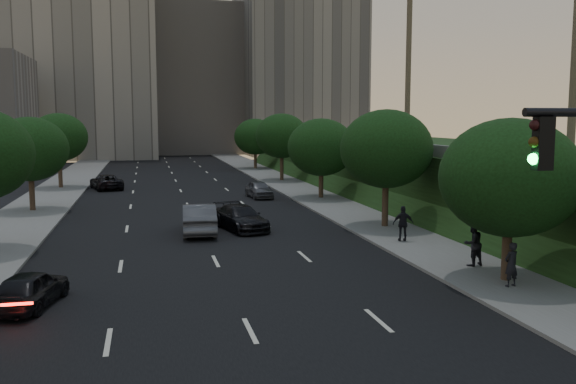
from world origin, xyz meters
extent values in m
cube|color=black|center=(0.00, 30.00, 0.01)|extent=(16.00, 140.00, 0.02)
cube|color=slate|center=(10.25, 30.00, 0.07)|extent=(4.50, 140.00, 0.15)
cube|color=slate|center=(-10.25, 30.00, 0.07)|extent=(4.50, 140.00, 0.15)
cube|color=black|center=(22.00, 28.00, 2.00)|extent=(18.00, 90.00, 4.00)
cube|color=slate|center=(13.50, 28.00, 4.35)|extent=(0.35, 90.00, 0.70)
cube|color=gray|center=(-14.00, 92.00, 16.00)|extent=(26.00, 20.00, 32.00)
cube|color=#A39C96|center=(6.00, 102.00, 13.00)|extent=(22.00, 18.00, 26.00)
cube|color=gray|center=(24.00, 96.00, 18.00)|extent=(20.00, 22.00, 36.00)
cylinder|color=#38281C|center=(10.30, 8.00, 1.43)|extent=(0.36, 0.36, 2.86)
ellipsoid|color=black|center=(10.30, 8.00, 4.03)|extent=(5.20, 5.20, 4.42)
cylinder|color=#38281C|center=(10.30, 20.00, 1.61)|extent=(0.36, 0.36, 3.21)
ellipsoid|color=black|center=(10.30, 20.00, 4.53)|extent=(5.20, 5.20, 4.42)
cylinder|color=#38281C|center=(10.30, 33.00, 1.43)|extent=(0.36, 0.36, 2.86)
ellipsoid|color=black|center=(10.30, 33.00, 4.03)|extent=(5.20, 5.20, 4.42)
cylinder|color=#38281C|center=(10.30, 47.00, 1.61)|extent=(0.36, 0.36, 3.21)
ellipsoid|color=black|center=(10.30, 47.00, 4.53)|extent=(5.20, 5.20, 4.42)
cylinder|color=#38281C|center=(10.30, 62.00, 1.43)|extent=(0.36, 0.36, 2.86)
ellipsoid|color=black|center=(10.30, 62.00, 4.03)|extent=(5.20, 5.20, 4.42)
cylinder|color=#38281C|center=(-10.30, 31.00, 1.50)|extent=(0.36, 0.36, 2.99)
ellipsoid|color=black|center=(-10.30, 31.00, 4.22)|extent=(5.00, 5.00, 4.25)
cylinder|color=#38281C|center=(-10.30, 45.00, 1.63)|extent=(0.36, 0.36, 3.26)
ellipsoid|color=black|center=(-10.30, 45.00, 4.59)|extent=(5.00, 5.00, 4.25)
cylinder|color=#4C4233|center=(17.50, 14.00, 10.00)|extent=(0.40, 0.40, 12.00)
cylinder|color=#4C4233|center=(16.00, 30.00, 11.25)|extent=(0.40, 0.40, 14.50)
cube|color=black|center=(4.04, -2.52, 5.75)|extent=(0.32, 0.22, 0.95)
sphere|color=black|center=(3.86, -2.52, 6.08)|extent=(0.20, 0.20, 0.20)
sphere|color=#3F2B0A|center=(3.86, -2.52, 5.78)|extent=(0.20, 0.20, 0.20)
sphere|color=#19F24C|center=(3.86, -2.52, 5.48)|extent=(0.20, 0.20, 0.20)
imported|color=black|center=(-6.67, 8.90, 0.63)|extent=(2.35, 3.97, 1.27)
imported|color=#4C4D52|center=(-0.13, 20.76, 0.82)|extent=(2.01, 5.08, 1.65)
imported|color=black|center=(-6.33, 43.71, 0.67)|extent=(3.36, 5.20, 1.33)
imported|color=black|center=(2.25, 21.36, 0.69)|extent=(2.98, 5.07, 1.38)
imported|color=#4C4D52|center=(5.76, 34.88, 0.67)|extent=(1.90, 4.06, 1.34)
imported|color=black|center=(9.92, 7.10, 0.96)|extent=(0.67, 0.52, 1.63)
imported|color=black|center=(10.21, 10.28, 1.09)|extent=(1.06, 0.91, 1.87)
imported|color=black|center=(9.50, 15.68, 1.03)|extent=(1.10, 0.63, 1.76)
camera|label=1|loc=(-2.83, -12.02, 6.18)|focal=38.00mm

